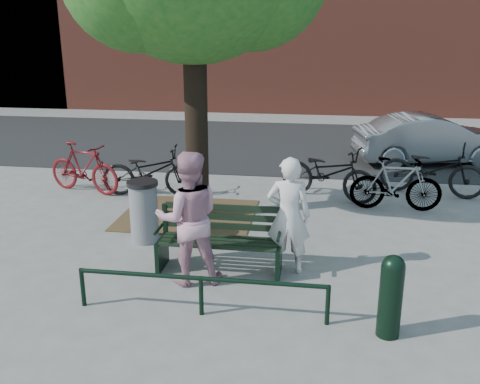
% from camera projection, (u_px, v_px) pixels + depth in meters
% --- Properties ---
extents(ground, '(90.00, 90.00, 0.00)m').
position_uv_depth(ground, '(220.00, 271.00, 7.61)').
color(ground, gray).
rests_on(ground, ground).
extents(dirt_pit, '(2.40, 2.00, 0.02)m').
position_uv_depth(dirt_pit, '(188.00, 215.00, 9.82)').
color(dirt_pit, brown).
rests_on(dirt_pit, ground).
extents(road, '(40.00, 7.00, 0.01)m').
position_uv_depth(road, '(273.00, 144.00, 15.63)').
color(road, black).
rests_on(road, ground).
extents(park_bench, '(1.74, 0.54, 0.97)m').
position_uv_depth(park_bench, '(220.00, 238.00, 7.54)').
color(park_bench, black).
rests_on(park_bench, ground).
extents(guard_railing, '(3.06, 0.06, 0.51)m').
position_uv_depth(guard_railing, '(201.00, 284.00, 6.35)').
color(guard_railing, black).
rests_on(guard_railing, ground).
extents(person_left, '(0.61, 0.40, 1.67)m').
position_uv_depth(person_left, '(289.00, 216.00, 7.37)').
color(person_left, silver).
rests_on(person_left, ground).
extents(person_right, '(1.04, 0.91, 1.82)m').
position_uv_depth(person_right, '(189.00, 218.00, 7.06)').
color(person_right, '#C08495').
rests_on(person_right, ground).
extents(bollard, '(0.26, 0.26, 0.98)m').
position_uv_depth(bollard, '(391.00, 293.00, 5.89)').
color(bollard, black).
rests_on(bollard, ground).
extents(litter_bin, '(0.49, 0.49, 1.01)m').
position_uv_depth(litter_bin, '(144.00, 211.00, 8.52)').
color(litter_bin, gray).
rests_on(litter_bin, ground).
extents(bicycle_a, '(1.99, 0.86, 1.02)m').
position_uv_depth(bicycle_a, '(149.00, 171.00, 10.83)').
color(bicycle_a, black).
rests_on(bicycle_a, ground).
extents(bicycle_b, '(1.81, 0.98, 1.05)m').
position_uv_depth(bicycle_b, '(84.00, 168.00, 11.03)').
color(bicycle_b, '#560C0F').
rests_on(bicycle_b, ground).
extents(bicycle_c, '(2.14, 1.46, 1.06)m').
position_uv_depth(bicycle_c, '(328.00, 173.00, 10.64)').
color(bicycle_c, black).
rests_on(bicycle_c, ground).
extents(bicycle_d, '(1.69, 0.49, 1.01)m').
position_uv_depth(bicycle_d, '(396.00, 184.00, 9.97)').
color(bicycle_d, gray).
rests_on(bicycle_d, ground).
extents(bicycle_e, '(2.19, 1.25, 1.09)m').
position_uv_depth(bicycle_e, '(432.00, 169.00, 10.86)').
color(bicycle_e, black).
rests_on(bicycle_e, ground).
extents(parked_car, '(3.91, 2.01, 1.23)m').
position_uv_depth(parked_car, '(431.00, 140.00, 13.30)').
color(parked_car, gray).
rests_on(parked_car, ground).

